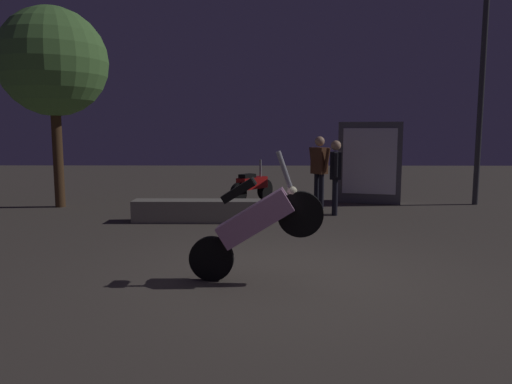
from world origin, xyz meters
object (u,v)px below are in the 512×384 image
(kiosk_billboard, at_px, (370,162))
(person_rider_beside, at_px, (319,166))
(person_bystander_far, at_px, (335,171))
(motorcycle_red_parked_left, at_px, (252,186))
(motorcycle_pink_foreground, at_px, (255,223))
(streetlamp_near, at_px, (483,62))

(kiosk_billboard, bearing_deg, person_rider_beside, 49.97)
(person_bystander_far, xyz_separation_m, kiosk_billboard, (1.19, 1.90, 0.06))
(motorcycle_red_parked_left, bearing_deg, person_rider_beside, -83.44)
(motorcycle_pink_foreground, distance_m, kiosk_billboard, 7.32)
(person_bystander_far, distance_m, kiosk_billboard, 2.24)
(person_rider_beside, bearing_deg, streetlamp_near, -30.24)
(motorcycle_red_parked_left, height_order, streetlamp_near, streetlamp_near)
(motorcycle_red_parked_left, height_order, person_rider_beside, person_rider_beside)
(person_rider_beside, height_order, streetlamp_near, streetlamp_near)
(kiosk_billboard, bearing_deg, motorcycle_red_parked_left, 14.52)
(motorcycle_pink_foreground, height_order, person_rider_beside, person_rider_beside)
(motorcycle_red_parked_left, relative_size, kiosk_billboard, 0.65)
(person_rider_beside, height_order, person_bystander_far, person_rider_beside)
(motorcycle_pink_foreground, relative_size, streetlamp_near, 0.29)
(person_bystander_far, height_order, streetlamp_near, streetlamp_near)
(motorcycle_red_parked_left, xyz_separation_m, streetlamp_near, (5.72, -0.34, 3.11))
(motorcycle_pink_foreground, relative_size, kiosk_billboard, 0.79)
(person_bystander_far, distance_m, streetlamp_near, 4.87)
(motorcycle_pink_foreground, height_order, motorcycle_red_parked_left, motorcycle_pink_foreground)
(person_rider_beside, xyz_separation_m, kiosk_billboard, (1.44, 1.02, 0.01))
(motorcycle_pink_foreground, height_order, streetlamp_near, streetlamp_near)
(person_bystander_far, bearing_deg, streetlamp_near, 29.15)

